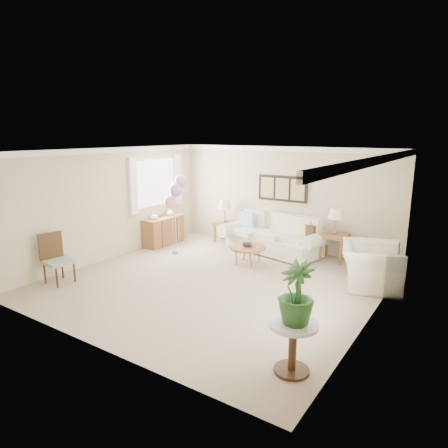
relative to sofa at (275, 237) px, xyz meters
name	(u,v)px	position (x,y,z in m)	size (l,w,h in m)	color
ground_plane	(216,281)	(-0.05, -2.49, -0.38)	(6.00, 6.00, 0.00)	tan
room_shell	(214,201)	(-0.16, -2.40, 1.25)	(6.04, 6.04, 2.60)	beige
wall_art_triptych	(282,189)	(-0.05, 0.47, 1.17)	(1.35, 0.06, 0.65)	black
sofa	(275,237)	(0.00, 0.00, 0.00)	(2.79, 1.42, 0.96)	beige
end_table_left	(225,225)	(-1.59, 0.13, 0.09)	(0.51, 0.47, 0.56)	#935D2D
end_table_right	(334,238)	(1.46, 0.15, 0.17)	(0.60, 0.54, 0.65)	#935D2D
lamp_left	(225,205)	(-1.59, 0.13, 0.66)	(0.35, 0.35, 0.62)	gray
lamp_right	(336,214)	(1.46, 0.15, 0.73)	(0.34, 0.34, 0.60)	gray
coffee_table	(248,248)	(-0.09, -1.17, 0.00)	(0.81, 0.81, 0.41)	#9D6633
decor_bowl	(247,245)	(-0.13, -1.13, 0.06)	(0.25, 0.25, 0.06)	#2A221E
armchair	(371,266)	(2.58, -1.01, 0.03)	(1.25, 1.10, 0.82)	beige
side_table	(293,335)	(2.52, -4.53, 0.12)	(0.61, 0.61, 0.66)	silver
potted_plant	(296,293)	(2.53, -4.52, 0.68)	(0.44, 0.44, 0.78)	#275329
accent_chair	(56,257)	(-2.68, -4.27, 0.14)	(0.55, 0.55, 1.00)	gray
credenza	(163,231)	(-2.81, -0.99, -0.01)	(0.46, 1.20, 0.74)	#935D2D
vase_white	(154,216)	(-2.79, -1.34, 0.45)	(0.18, 0.18, 0.19)	white
vase_sage	(170,212)	(-2.79, -0.72, 0.46)	(0.18, 0.18, 0.19)	silver
balloon_cluster	(176,191)	(-1.94, -1.46, 1.19)	(0.52, 0.47, 1.97)	gray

